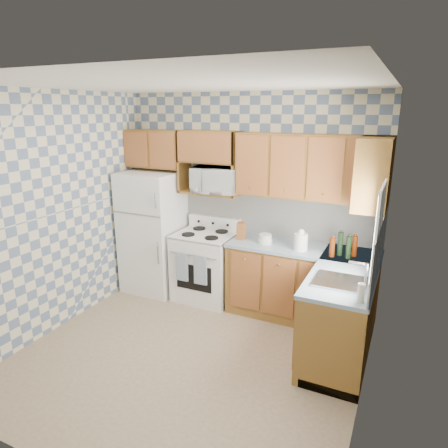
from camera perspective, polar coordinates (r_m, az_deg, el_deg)
The scene contains 30 objects.
floor at distance 4.43m, azimuth -4.96°, elevation -18.21°, with size 3.40×3.40×0.00m, color #79664C.
back_wall at distance 5.22m, azimuth 3.47°, elevation 3.47°, with size 3.40×0.02×2.70m, color slate.
right_wall at distance 3.35m, azimuth 20.64°, elevation -4.94°, with size 0.02×3.20×2.70m, color slate.
backsplash_back at distance 5.12m, azimuth 7.56°, elevation 1.37°, with size 2.60×0.01×0.56m, color silver.
backsplash_right at distance 4.15m, azimuth 21.30°, elevation -3.17°, with size 0.01×1.60×0.56m, color silver.
refrigerator at distance 5.65m, azimuth -10.06°, elevation -1.13°, with size 0.75×0.70×1.68m, color white.
stove_body at distance 5.40m, azimuth -2.64°, elevation -6.11°, with size 0.76×0.65×0.90m, color white.
cooktop at distance 5.25m, azimuth -2.71°, elevation -1.50°, with size 0.76×0.65×0.03m, color silver.
backguard at distance 5.45m, azimuth -1.37°, elevation 0.24°, with size 0.76×0.08×0.17m, color white.
dish_towel_left at distance 5.16m, azimuth -6.06°, elevation -6.13°, with size 0.18×0.03×0.37m, color navy.
dish_towel_right at distance 5.04m, azimuth -3.39°, elevation -6.65°, with size 0.18×0.03×0.37m, color navy.
base_cabinets_back at distance 5.00m, azimuth 10.89°, elevation -8.40°, with size 1.75×0.60×0.88m, color brown.
base_cabinets_right at distance 4.47m, azimuth 16.52°, elevation -11.95°, with size 0.60×1.60×0.88m, color brown.
countertop_back at distance 4.83m, azimuth 11.16°, elevation -3.45°, with size 1.77×0.63×0.04m, color gray.
countertop_right at distance 4.28m, azimuth 16.95°, elevation -6.48°, with size 0.63×1.60×0.04m, color gray.
upper_cabinets_back at distance 4.74m, azimuth 12.21°, elevation 7.97°, with size 1.75×0.33×0.74m, color brown.
upper_cabinets_fridge at distance 5.59m, azimuth -9.66°, elevation 10.54°, with size 0.82×0.33×0.50m, color brown.
upper_cabinets_right at distance 4.45m, azimuth 20.63°, elevation 6.80°, with size 0.33×0.70×0.74m, color brown.
microwave_shelf at distance 5.25m, azimuth -1.97°, elevation 4.50°, with size 0.80×0.33×0.03m, color brown.
microwave at distance 5.15m, azimuth -1.11°, elevation 6.33°, with size 0.60×0.41×0.33m, color white.
sink at distance 3.95m, azimuth 16.26°, elevation -7.97°, with size 0.48×0.40×0.03m, color #B7B7BC.
window at distance 3.74m, azimuth 21.19°, elevation -1.17°, with size 0.02×0.66×0.86m, color white.
bottle_0 at distance 4.61m, azimuth 16.26°, elevation -2.73°, with size 0.06×0.06×0.27m, color black.
bottle_1 at distance 4.54m, azimuth 17.37°, elevation -3.21°, with size 0.06×0.06×0.25m, color black.
bottle_2 at distance 4.64m, azimuth 18.15°, elevation -3.02°, with size 0.06×0.06×0.23m, color #501D07.
bottle_3 at distance 4.55m, azimuth 15.20°, elevation -3.23°, with size 0.06×0.06×0.21m, color #501D07.
knife_block at distance 4.98m, azimuth 2.48°, elevation -0.99°, with size 0.10×0.10×0.22m, color brown.
electric_kettle at distance 4.68m, azimuth 10.92°, elevation -2.53°, with size 0.16×0.16×0.20m, color white.
food_containers at distance 4.87m, azimuth 5.91°, elevation -2.10°, with size 0.17×0.17×0.11m, color beige, non-canonical shape.
soap_bottle at distance 3.59m, azimuth 18.98°, elevation -9.31°, with size 0.06×0.06×0.17m, color beige.
Camera 1 is at (1.88, -3.14, 2.49)m, focal length 32.00 mm.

